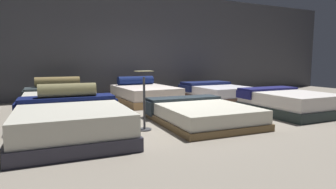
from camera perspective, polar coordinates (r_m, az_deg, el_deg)
name	(u,v)px	position (r m, az deg, el deg)	size (l,w,h in m)	color
ground_plane	(172,113)	(6.48, 0.87, -3.77)	(18.00, 18.00, 0.02)	gray
showroom_back_wall	(128,44)	(9.47, -8.23, 10.20)	(18.00, 0.06, 3.50)	#47474C
bed_0	(71,120)	(4.59, -19.17, -5.05)	(1.74, 2.20, 0.80)	#2D2C39
bed_1	(201,113)	(5.42, 6.75, -3.84)	(1.74, 2.19, 0.41)	brown
bed_2	(289,103)	(6.89, 23.46, -1.55)	(1.57, 1.95, 0.54)	black
bed_3	(60,99)	(7.42, -21.29, -0.89)	(1.73, 2.18, 0.76)	black
bed_4	(144,94)	(7.97, -4.84, 0.08)	(1.55, 2.18, 0.73)	olive
bed_5	(216,91)	(9.05, 9.81, 0.62)	(1.72, 2.16, 0.49)	brown
price_sign	(144,108)	(4.79, -4.88, -2.68)	(0.28, 0.24, 1.02)	#3F3F44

